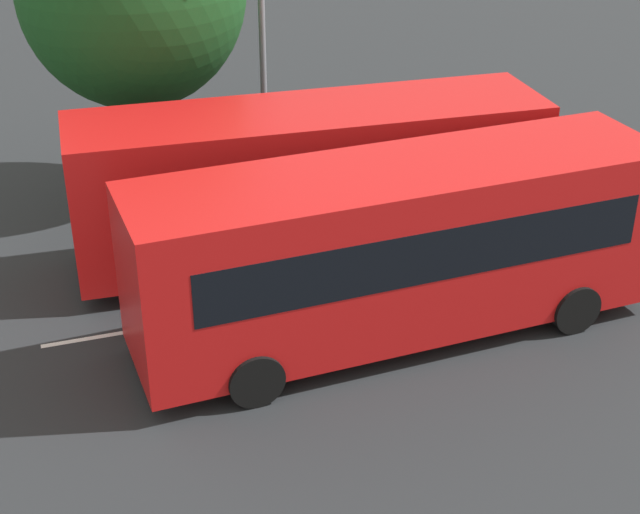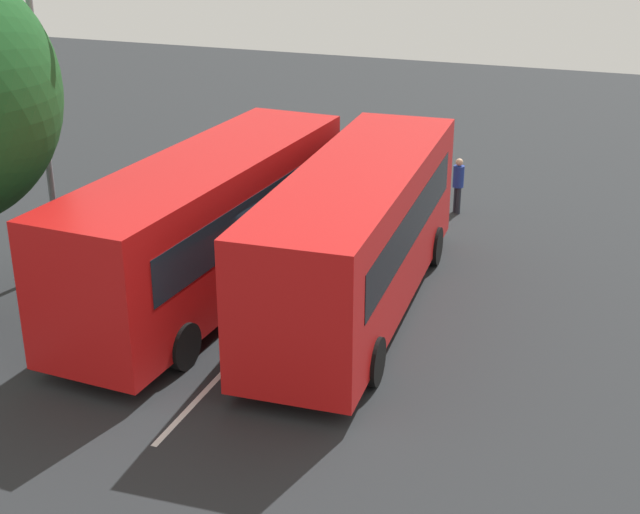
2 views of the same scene
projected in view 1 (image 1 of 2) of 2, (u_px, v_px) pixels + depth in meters
name	position (u px, v px, depth m)	size (l,w,h in m)	color
ground_plane	(352.00, 294.00, 19.07)	(63.19, 63.19, 0.00)	#232628
bus_far_left	(401.00, 245.00, 16.97)	(9.95, 2.99, 3.36)	red
bus_center_left	(312.00, 178.00, 19.65)	(9.96, 3.01, 3.36)	red
lane_stripe_outer_left	(352.00, 294.00, 19.07)	(12.25, 0.12, 0.01)	silver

